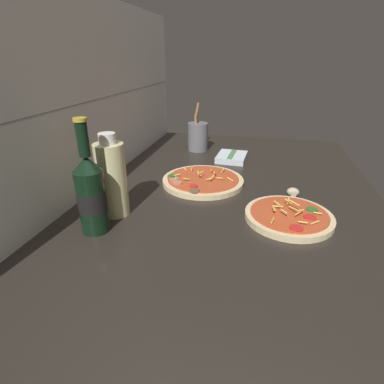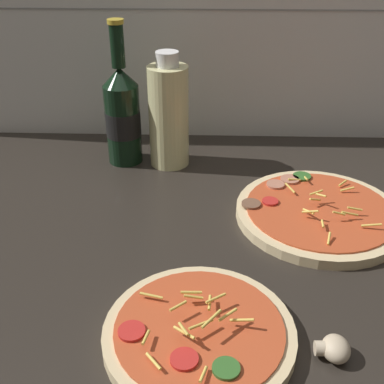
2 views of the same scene
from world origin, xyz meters
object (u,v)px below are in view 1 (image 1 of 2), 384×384
Objects in this scene: utensil_crock at (198,136)px; dish_towel at (232,157)px; oil_bottle at (112,179)px; mushroom_left at (293,192)px; beer_bottle at (91,194)px; pizza_near at (289,216)px; pizza_far at (203,181)px.

utensil_crock is 1.41× the size of dish_towel.
oil_bottle is 61.03cm from dish_towel.
mushroom_left is 38.72cm from dish_towel.
dish_towel is (63.29, -27.51, -8.90)cm from beer_bottle.
beer_bottle is 75.15cm from utensil_crock.
oil_bottle is at bearing 153.76° from dish_towel.
oil_bottle is 1.51× the size of dish_towel.
oil_bottle reaches higher than pizza_near.
pizza_near is 48.29cm from oil_bottle.
pizza_far is 1.31× the size of utensil_crock.
mushroom_left is 0.27× the size of dish_towel.
mushroom_left is at bearing -97.58° from pizza_far.
oil_bottle is at bearing -5.19° from beer_bottle.
dish_towel is at bearing -14.34° from pizza_far.
mushroom_left is (15.56, -2.18, 0.36)cm from pizza_near.
pizza_near is 1.55× the size of dish_towel.
oil_bottle reaches higher than dish_towel.
beer_bottle is (-35.61, 20.43, 9.12)cm from pizza_far.
pizza_far is 6.85× the size of mushroom_left.
pizza_near is 33.50cm from pizza_far.
utensil_crock is (58.19, 37.14, 5.54)cm from pizza_near.
beer_bottle is 9.21cm from oil_bottle.
mushroom_left reaches higher than dish_towel.
pizza_far is 42.05cm from beer_bottle.
pizza_far is (19.48, 27.26, -0.01)cm from pizza_near.
mushroom_left is 0.19× the size of utensil_crock.
oil_bottle is (-6.96, 46.86, 9.40)cm from pizza_near.
dish_towel is (31.60, 22.36, -0.13)cm from mushroom_left.
pizza_far is 1.23× the size of oil_bottle.
beer_bottle reaches higher than oil_bottle.
pizza_far is 29.70cm from mushroom_left.
pizza_near reaches higher than pizza_far.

